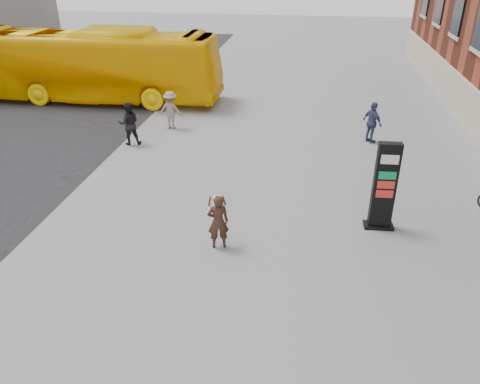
# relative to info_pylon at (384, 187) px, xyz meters

# --- Properties ---
(ground) EXTENTS (100.00, 100.00, 0.00)m
(ground) POSITION_rel_info_pylon_xyz_m (-4.68, -1.92, -1.29)
(ground) COLOR #9E9EA3
(info_pylon) EXTENTS (0.85, 0.46, 2.58)m
(info_pylon) POSITION_rel_info_pylon_xyz_m (0.00, 0.00, 0.00)
(info_pylon) COLOR black
(info_pylon) RESTS_ON ground
(woman) EXTENTS (0.69, 0.66, 1.55)m
(woman) POSITION_rel_info_pylon_xyz_m (-4.33, -1.67, -0.49)
(woman) COLOR #372017
(woman) RESTS_ON ground
(bus) EXTENTS (13.02, 3.21, 3.62)m
(bus) POSITION_rel_info_pylon_xyz_m (-13.27, 10.87, 0.52)
(bus) COLOR #FFC402
(bus) RESTS_ON road
(pedestrian_a) EXTENTS (1.02, 0.91, 1.74)m
(pedestrian_a) POSITION_rel_info_pylon_xyz_m (-9.31, 5.09, -0.42)
(pedestrian_a) COLOR black
(pedestrian_a) RESTS_ON ground
(pedestrian_b) EXTENTS (1.11, 0.70, 1.65)m
(pedestrian_b) POSITION_rel_info_pylon_xyz_m (-8.19, 7.19, -0.46)
(pedestrian_b) COLOR gray
(pedestrian_b) RESTS_ON ground
(pedestrian_c) EXTENTS (0.94, 1.03, 1.69)m
(pedestrian_c) POSITION_rel_info_pylon_xyz_m (0.36, 6.77, -0.44)
(pedestrian_c) COLOR #364066
(pedestrian_c) RESTS_ON ground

